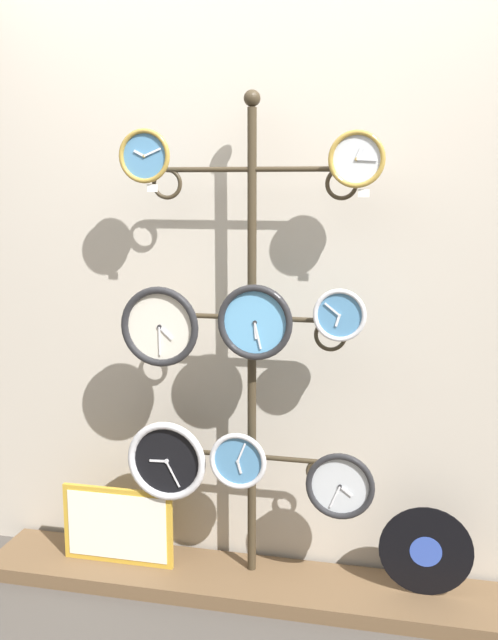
{
  "coord_description": "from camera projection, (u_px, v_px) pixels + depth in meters",
  "views": [
    {
      "loc": [
        0.63,
        -2.36,
        1.61
      ],
      "look_at": [
        0.0,
        0.36,
        1.11
      ],
      "focal_mm": 42.0,
      "sensor_mm": 36.0,
      "label": 1
    }
  ],
  "objects": [
    {
      "name": "low_shelf",
      "position": [
        248.0,
        583.0,
        3.02
      ],
      "size": [
        2.2,
        0.36,
        0.06
      ],
      "color": "brown",
      "rests_on": "ground_plane"
    },
    {
      "name": "clock_bottom_left",
      "position": [
        167.0,
        461.0,
        2.98
      ],
      "size": [
        0.33,
        0.04,
        0.33
      ],
      "color": "black"
    },
    {
      "name": "price_tag_mid",
      "position": [
        364.0,
        193.0,
        2.63
      ],
      "size": [
        0.04,
        0.0,
        0.03
      ],
      "color": "white"
    },
    {
      "name": "picture_frame",
      "position": [
        118.0,
        526.0,
        3.09
      ],
      "size": [
        0.48,
        0.02,
        0.33
      ],
      "color": "gold",
      "rests_on": "low_shelf"
    },
    {
      "name": "clock_middle_center",
      "position": [
        255.0,
        322.0,
        2.79
      ],
      "size": [
        0.29,
        0.04,
        0.29
      ],
      "color": "#60A8DB"
    },
    {
      "name": "vinyl_record",
      "position": [
        426.0,
        551.0,
        2.84
      ],
      "size": [
        0.36,
        0.01,
        0.36
      ],
      "color": "black",
      "rests_on": "low_shelf"
    },
    {
      "name": "ground_plane",
      "position": [
        226.0,
        640.0,
        2.69
      ],
      "size": [
        12.0,
        12.0,
        0.0
      ],
      "primitive_type": "plane",
      "color": "#47423D"
    },
    {
      "name": "shop_wall",
      "position": [
        261.0,
        239.0,
        2.99
      ],
      "size": [
        4.4,
        0.04,
        2.8
      ],
      "color": "#BCB2A3",
      "rests_on": "ground_plane"
    },
    {
      "name": "clock_top_left",
      "position": [
        145.0,
        156.0,
        2.77
      ],
      "size": [
        0.2,
        0.04,
        0.2
      ],
      "color": "#4C84B2"
    },
    {
      "name": "price_tag_upper",
      "position": [
        152.0,
        188.0,
        2.78
      ],
      "size": [
        0.04,
        0.0,
        0.03
      ],
      "color": "white"
    },
    {
      "name": "clock_middle_right",
      "position": [
        340.0,
        315.0,
        2.71
      ],
      "size": [
        0.2,
        0.04,
        0.2
      ],
      "color": "#4C84B2"
    },
    {
      "name": "clock_bottom_center",
      "position": [
        238.0,
        461.0,
        2.88
      ],
      "size": [
        0.23,
        0.04,
        0.23
      ],
      "color": "#4C84B2"
    },
    {
      "name": "clock_middle_left",
      "position": [
        160.0,
        327.0,
        2.85
      ],
      "size": [
        0.31,
        0.04,
        0.31
      ],
      "color": "silver"
    },
    {
      "name": "clock_bottom_right",
      "position": [
        340.0,
        486.0,
        2.81
      ],
      "size": [
        0.26,
        0.04,
        0.26
      ],
      "color": "silver"
    },
    {
      "name": "clock_top_right",
      "position": [
        357.0,
        159.0,
        2.62
      ],
      "size": [
        0.2,
        0.04,
        0.2
      ],
      "color": "silver"
    },
    {
      "name": "display_stand",
      "position": [
        252.0,
        410.0,
        2.95
      ],
      "size": [
        0.79,
        0.33,
        1.96
      ],
      "color": "#382D1E",
      "rests_on": "ground_plane"
    }
  ]
}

